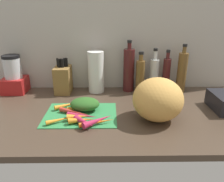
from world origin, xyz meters
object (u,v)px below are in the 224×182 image
Objects in this scene: cutting_board at (81,114)px; carrot_8 at (75,112)px; carrot_1 at (84,122)px; carrot_2 at (97,122)px; paper_towel_roll at (96,72)px; bottle_4 at (182,72)px; carrot_6 at (81,109)px; bottle_1 at (140,76)px; knife_block at (63,79)px; carrot_4 at (82,116)px; carrot_7 at (81,120)px; winter_squash at (158,99)px; bottle_2 at (154,75)px; bottle_3 at (166,74)px; carrot_3 at (77,117)px; carrot_9 at (60,120)px; carrot_5 at (69,105)px; carrot_0 at (98,120)px; blender_appliance at (14,77)px; bottle_0 at (129,70)px.

cutting_board is 2.11× the size of carrot_8.
carrot_1 is 0.70× the size of carrot_2.
paper_towel_roll is 0.85× the size of bottle_4.
carrot_6 is 0.53× the size of bottle_1.
bottle_4 is (78.02, -0.57, 4.65)cm from knife_block.
carrot_4 and carrot_7 have the same top height.
winter_squash is 0.86× the size of bottle_2.
bottle_3 is (17.80, 3.03, 0.14)cm from bottle_1.
carrot_3 is 75.94cm from bottle_4.
bottle_4 is (65.79, 34.15, 11.66)cm from carrot_8.
carrot_2 is 1.26× the size of carrot_9.
carrot_1 is 0.43× the size of bottle_2.
carrot_9 is 69.90cm from bottle_2.
carrot_5 is at bearing 114.82° from carrot_8.
carrot_9 is (-8.46, -12.14, -0.01)cm from carrot_6.
carrot_9 is at bearing -136.41° from cutting_board.
paper_towel_roll is at bearing 129.13° from winter_squash.
carrot_0 reaches higher than carrot_9.
carrot_0 is 63.97cm from bottle_3.
bottle_4 is at bearing 37.42° from carrot_1.
paper_towel_roll is (21.71, 1.15, 4.56)cm from knife_block.
carrot_3 reaches higher than carrot_7.
knife_block is at bearing -0.64° from blender_appliance.
bottle_2 is at bearing 0.49° from blender_appliance.
carrot_4 is 50.96cm from bottle_0.
carrot_5 is 17.25cm from carrot_9.
carrot_3 is 0.32× the size of bottle_4.
carrot_5 is 0.50× the size of bottle_0.
carrot_6 is at bearing -145.29° from bottle_2.
carrot_1 is at bearing -61.35° from carrot_8.
knife_block is 22.22cm from paper_towel_roll.
bottle_2 is (92.42, 0.79, 0.89)cm from blender_appliance.
paper_towel_roll is at bearing 75.18° from carrot_8.
cutting_board is 2.25× the size of carrot_0.
carrot_8 is (-12.27, 10.70, 0.09)cm from carrot_2.
carrot_0 is 0.49× the size of bottle_0.
carrot_3 is at bearing -41.23° from blender_appliance.
carrot_3 is 43.83cm from paper_towel_roll.
carrot_7 is 0.39× the size of bottle_4.
carrot_2 is at bearing -50.49° from carrot_5.
carrot_3 is at bearing 154.34° from carrot_2.
winter_squash is 95.04cm from blender_appliance.
carrot_6 is 34.23cm from paper_towel_roll.
bottle_3 reaches higher than paper_towel_roll.
carrot_9 is (-5.88, -7.68, -0.17)cm from carrot_8.
bottle_0 is at bearing 62.80° from carrot_1.
carrot_5 is 0.68× the size of blender_appliance.
carrot_5 is at bearing 122.68° from carrot_4.
carrot_9 is at bearing -124.87° from carrot_6.
knife_block is (-16.74, 43.68, 6.79)cm from carrot_7.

